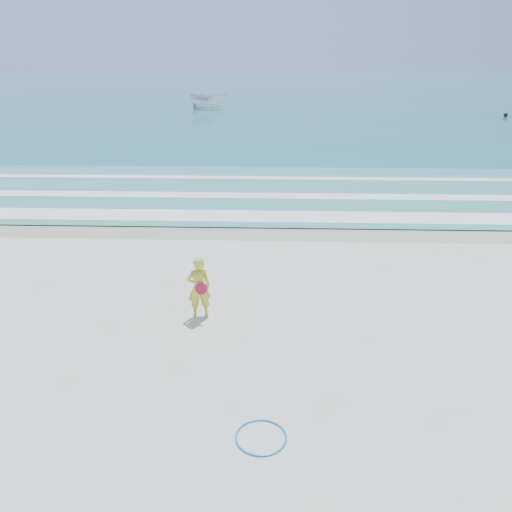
{
  "coord_description": "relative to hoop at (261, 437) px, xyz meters",
  "views": [
    {
      "loc": [
        0.78,
        -7.36,
        5.59
      ],
      "look_at": [
        0.36,
        4.0,
        1.0
      ],
      "focal_mm": 35.0,
      "sensor_mm": 36.0,
      "label": 1
    }
  ],
  "objects": [
    {
      "name": "wet_sand",
      "position": [
        -0.63,
        10.17,
        -0.01
      ],
      "size": [
        400.0,
        2.4,
        0.0
      ],
      "primitive_type": "cube",
      "color": "#B2A893",
      "rests_on": "ground"
    },
    {
      "name": "ocean",
      "position": [
        -0.63,
        106.17,
        0.01
      ],
      "size": [
        400.0,
        190.0,
        0.04
      ],
      "primitive_type": "cube",
      "color": "#19727F",
      "rests_on": "ground"
    },
    {
      "name": "foam_near",
      "position": [
        -0.63,
        11.47,
        0.04
      ],
      "size": [
        400.0,
        1.4,
        0.01
      ],
      "primitive_type": "cube",
      "color": "white",
      "rests_on": "shallow"
    },
    {
      "name": "foam_far",
      "position": [
        -0.63,
        17.67,
        0.04
      ],
      "size": [
        400.0,
        0.6,
        0.01
      ],
      "primitive_type": "cube",
      "color": "white",
      "rests_on": "shallow"
    },
    {
      "name": "boat",
      "position": [
        -7.13,
        50.73,
        0.92
      ],
      "size": [
        4.98,
        3.37,
        1.8
      ],
      "primitive_type": "imported",
      "rotation": [
        0.0,
        0.0,
        1.19
      ],
      "color": "silver",
      "rests_on": "ocean"
    },
    {
      "name": "shallow",
      "position": [
        -0.63,
        15.17,
        0.03
      ],
      "size": [
        400.0,
        10.0,
        0.01
      ],
      "primitive_type": "cube",
      "color": "#59B7AD",
      "rests_on": "ocean"
    },
    {
      "name": "hoop",
      "position": [
        0.0,
        0.0,
        0.0
      ],
      "size": [
        0.98,
        0.98,
        0.03
      ],
      "primitive_type": "torus",
      "rotation": [
        0.0,
        0.0,
        -0.22
      ],
      "color": "#0C79D8",
      "rests_on": "ground"
    },
    {
      "name": "buoy",
      "position": [
        22.34,
        44.15,
        0.22
      ],
      "size": [
        0.4,
        0.4,
        0.4
      ],
      "primitive_type": "sphere",
      "color": "black",
      "rests_on": "ocean"
    },
    {
      "name": "ground",
      "position": [
        -0.63,
        1.17,
        -0.01
      ],
      "size": [
        400.0,
        400.0,
        0.0
      ],
      "primitive_type": "plane",
      "color": "silver",
      "rests_on": "ground"
    },
    {
      "name": "foam_mid",
      "position": [
        -0.63,
        14.37,
        0.04
      ],
      "size": [
        400.0,
        0.9,
        0.01
      ],
      "primitive_type": "cube",
      "color": "white",
      "rests_on": "shallow"
    },
    {
      "name": "woman",
      "position": [
        -1.51,
        3.89,
        0.72
      ],
      "size": [
        0.62,
        0.5,
        1.46
      ],
      "color": "gold",
      "rests_on": "ground"
    }
  ]
}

